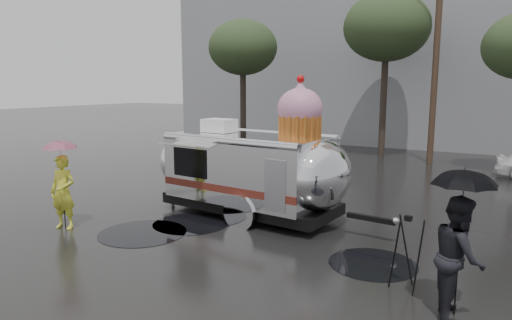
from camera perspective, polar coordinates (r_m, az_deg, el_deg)
The scene contains 13 objects.
ground at distance 10.59m, azimuth -5.09°, elevation -10.46°, with size 120.00×120.00×0.00m, color black.
puddles at distance 11.09m, azimuth -5.30°, elevation -9.51°, with size 7.40×3.24×0.01m.
grey_building at distance 33.75m, azimuth 12.87°, elevation 14.14°, with size 22.00×12.00×13.00m, color slate.
utility_pole at distance 22.45m, azimuth 21.55°, elevation 11.40°, with size 1.60×0.28×9.00m.
tree_left at distance 24.76m, azimuth -1.66°, elevation 13.80°, with size 3.64×3.64×6.95m.
tree_mid at distance 24.04m, azimuth 16.02°, elevation 15.63°, with size 4.20×4.20×8.03m.
barricade_row at distance 21.56m, azimuth -2.42°, elevation 1.23°, with size 4.30×0.80×1.00m.
airstream_trailer at distance 12.49m, azimuth -0.48°, elevation -0.84°, with size 7.22×2.97×3.90m.
person_left at distance 12.42m, azimuth -22.97°, elevation -3.71°, with size 0.67×0.45×1.86m, color yellow.
umbrella_pink at distance 12.25m, azimuth -23.26°, elevation 0.74°, with size 1.05×1.05×2.27m.
person_right at distance 7.86m, azimuth 23.97°, elevation -10.98°, with size 0.93×0.51×1.93m, color black.
umbrella_black at distance 7.58m, azimuth 24.47°, elevation -3.90°, with size 1.20×1.20×2.37m.
tripod at distance 8.54m, azimuth 18.31°, elevation -10.31°, with size 0.55×0.54×1.36m.
Camera 1 is at (5.64, -8.21, 3.59)m, focal length 32.00 mm.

